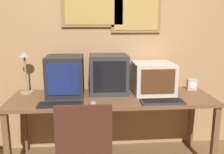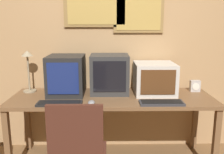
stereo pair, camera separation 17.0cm
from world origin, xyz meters
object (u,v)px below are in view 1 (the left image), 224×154
object	(u,v)px
keyboard_main	(61,104)
monitor_right	(153,78)
monitor_left	(65,76)
desk_lamp	(25,65)
monitor_center	(109,74)
mouse_near_keyboard	(93,103)
desk_clock	(192,85)
keyboard_side	(162,102)

from	to	relation	value
keyboard_main	monitor_right	bearing A→B (deg)	21.62
monitor_left	desk_lamp	distance (m)	0.46
monitor_right	keyboard_main	world-z (taller)	monitor_right
monitor_center	mouse_near_keyboard	size ratio (longest dim) A/B	3.56
desk_clock	monitor_left	bearing A→B (deg)	-176.46
monitor_center	monitor_right	size ratio (longest dim) A/B	0.97
monitor_left	monitor_center	world-z (taller)	same
mouse_near_keyboard	keyboard_side	bearing A→B (deg)	-0.17
monitor_center	mouse_near_keyboard	xyz separation A→B (m)	(-0.18, -0.41, -0.19)
monitor_center	monitor_right	bearing A→B (deg)	-3.71
keyboard_side	desk_lamp	bearing A→B (deg)	161.88
monitor_left	monitor_right	bearing A→B (deg)	1.50
monitor_left	monitor_center	xyz separation A→B (m)	(0.46, 0.06, 0.00)
monitor_right	keyboard_side	size ratio (longest dim) A/B	1.03
mouse_near_keyboard	desk_lamp	distance (m)	0.90
keyboard_main	desk_lamp	bearing A→B (deg)	132.49
monitor_right	mouse_near_keyboard	xyz separation A→B (m)	(-0.66, -0.37, -0.15)
keyboard_main	desk_lamp	size ratio (longest dim) A/B	0.92
mouse_near_keyboard	desk_clock	distance (m)	1.22
desk_lamp	desk_clock	bearing A→B (deg)	-0.48
mouse_near_keyboard	desk_lamp	xyz separation A→B (m)	(-0.72, 0.45, 0.30)
mouse_near_keyboard	monitor_center	bearing A→B (deg)	66.67
monitor_left	desk_clock	size ratio (longest dim) A/B	3.32
monitor_center	keyboard_main	bearing A→B (deg)	-139.02
monitor_center	mouse_near_keyboard	distance (m)	0.48
monitor_left	mouse_near_keyboard	distance (m)	0.49
monitor_right	desk_lamp	size ratio (longest dim) A/B	0.94
monitor_left	keyboard_side	xyz separation A→B (m)	(0.96, -0.35, -0.20)
monitor_right	keyboard_side	xyz separation A→B (m)	(0.01, -0.38, -0.15)
monitor_center	desk_clock	xyz separation A→B (m)	(0.96, 0.03, -0.15)
keyboard_side	mouse_near_keyboard	xyz separation A→B (m)	(-0.67, 0.00, 0.00)
monitor_right	desk_clock	world-z (taller)	monitor_right
desk_clock	desk_lamp	size ratio (longest dim) A/B	0.27
keyboard_main	mouse_near_keyboard	xyz separation A→B (m)	(0.30, 0.01, 0.00)
keyboard_main	keyboard_side	bearing A→B (deg)	0.31
monitor_center	desk_lamp	size ratio (longest dim) A/B	0.91
keyboard_side	keyboard_main	bearing A→B (deg)	-179.69
monitor_right	monitor_center	bearing A→B (deg)	176.29
mouse_near_keyboard	desk_lamp	bearing A→B (deg)	147.90
monitor_center	desk_clock	bearing A→B (deg)	1.89
monitor_center	desk_clock	distance (m)	0.97
mouse_near_keyboard	monitor_left	bearing A→B (deg)	129.44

